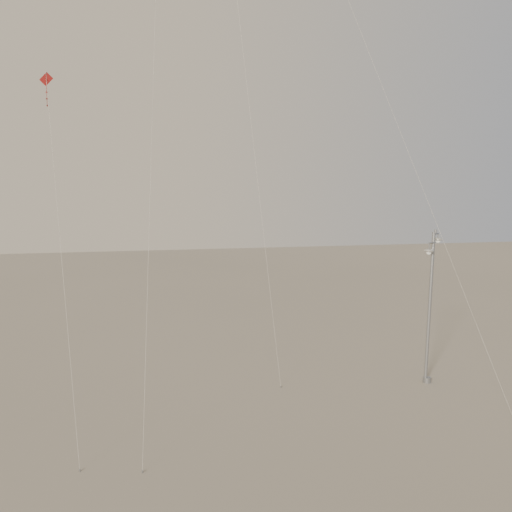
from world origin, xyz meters
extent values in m
plane|color=gray|center=(0.00, 0.00, 0.00)|extent=(160.00, 160.00, 0.00)
cylinder|color=gray|center=(8.70, 6.39, 0.15)|extent=(0.44, 0.44, 0.30)
cylinder|color=gray|center=(8.70, 6.39, 4.14)|extent=(0.39, 0.18, 8.28)
cylinder|color=gray|center=(8.91, 6.39, 8.33)|extent=(0.14, 0.14, 0.18)
cylinder|color=gray|center=(9.09, 6.57, 8.18)|extent=(0.41, 0.39, 0.07)
cylinder|color=gray|center=(9.28, 6.74, 8.03)|extent=(0.06, 0.06, 0.30)
ellipsoid|color=#B9B9B4|center=(9.28, 6.74, 7.88)|extent=(0.52, 0.52, 0.18)
cylinder|color=gray|center=(8.65, 6.26, 7.73)|extent=(0.56, 0.34, 0.07)
cylinder|color=gray|center=(8.38, 6.12, 7.53)|extent=(0.06, 0.06, 0.40)
ellipsoid|color=#B9B9B4|center=(8.38, 6.12, 7.33)|extent=(0.52, 0.52, 0.18)
cylinder|color=beige|center=(-6.17, 4.27, 10.91)|extent=(1.57, 8.89, 21.72)
cylinder|color=gray|center=(-6.95, -0.17, 0.05)|extent=(0.06, 0.06, 0.10)
cylinder|color=beige|center=(-0.18, 12.69, 18.16)|extent=(1.67, 10.45, 36.22)
cylinder|color=gray|center=(0.65, 7.47, 0.05)|extent=(0.06, 0.06, 0.10)
cube|color=maroon|center=(-10.50, 6.59, 15.40)|extent=(0.60, 0.19, 0.59)
cylinder|color=maroon|center=(-10.52, 6.74, 14.69)|extent=(0.04, 0.15, 0.92)
cylinder|color=beige|center=(-9.87, 3.54, 7.73)|extent=(1.28, 6.12, 15.36)
cylinder|color=gray|center=(-9.23, 0.49, 0.05)|extent=(0.06, 0.06, 0.10)
cylinder|color=beige|center=(7.38, 7.00, 12.73)|extent=(4.32, 13.61, 25.37)
camera|label=1|loc=(-7.60, -20.83, 10.52)|focal=40.00mm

